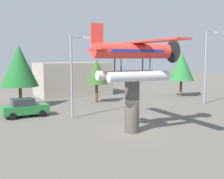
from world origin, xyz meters
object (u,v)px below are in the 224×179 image
object	(u,v)px
floatplane_monument	(134,58)
car_mid_green	(25,108)
display_pedestal	(132,107)
storefront_building	(73,79)
tree_far_east	(181,66)
streetlight_secondary	(207,62)
tree_center_back	(97,72)
streetlight_primary	(74,70)
tree_east	(19,66)

from	to	relation	value
floatplane_monument	car_mid_green	world-z (taller)	floatplane_monument
display_pedestal	storefront_building	size ratio (longest dim) A/B	0.38
display_pedestal	car_mid_green	xyz separation A→B (m)	(-5.69, 9.68, -1.09)
tree_far_east	streetlight_secondary	bearing A→B (deg)	-107.88
car_mid_green	tree_center_back	size ratio (longest dim) A/B	0.78
floatplane_monument	tree_center_back	bearing A→B (deg)	78.17
car_mid_green	streetlight_secondary	world-z (taller)	streetlight_secondary
storefront_building	streetlight_primary	bearing A→B (deg)	-111.51
floatplane_monument	streetlight_primary	bearing A→B (deg)	109.50
display_pedestal	tree_far_east	bearing A→B (deg)	36.86
display_pedestal	tree_far_east	size ratio (longest dim) A/B	0.62
streetlight_secondary	tree_far_east	world-z (taller)	streetlight_secondary
tree_far_east	storefront_building	bearing A→B (deg)	145.43
display_pedestal	car_mid_green	distance (m)	11.29
tree_east	display_pedestal	bearing A→B (deg)	-72.01
floatplane_monument	display_pedestal	bearing A→B (deg)	-180.00
streetlight_primary	tree_center_back	xyz separation A→B (m)	(5.88, 7.00, -0.60)
car_mid_green	tree_far_east	bearing A→B (deg)	8.08
streetlight_primary	tree_east	size ratio (longest dim) A/B	1.09
tree_center_back	display_pedestal	bearing A→B (deg)	-106.30
floatplane_monument	tree_east	distance (m)	16.05
streetlight_secondary	storefront_building	world-z (taller)	streetlight_secondary
display_pedestal	streetlight_primary	xyz separation A→B (m)	(-1.80, 6.95, 2.46)
streetlight_secondary	tree_far_east	distance (m)	6.77
floatplane_monument	car_mid_green	size ratio (longest dim) A/B	2.49
tree_east	tree_center_back	bearing A→B (deg)	-7.82
streetlight_secondary	tree_east	xyz separation A→B (m)	(-20.13, 8.65, -0.40)
streetlight_primary	tree_far_east	distance (m)	19.99
display_pedestal	streetlight_primary	bearing A→B (deg)	104.56
car_mid_green	tree_far_east	size ratio (longest dim) A/B	0.66
display_pedestal	streetlight_primary	size ratio (longest dim) A/B	0.52
floatplane_monument	tree_far_east	world-z (taller)	floatplane_monument
storefront_building	display_pedestal	bearing A→B (deg)	-100.62
storefront_building	tree_east	distance (m)	11.55
display_pedestal	tree_east	world-z (taller)	tree_east
storefront_building	tree_far_east	size ratio (longest dim) A/B	1.64
display_pedestal	tree_far_east	world-z (taller)	tree_far_east
car_mid_green	storefront_building	xyz separation A→B (m)	(9.82, 12.32, 1.54)
streetlight_secondary	tree_east	bearing A→B (deg)	156.75
storefront_building	tree_east	size ratio (longest dim) A/B	1.50
streetlight_primary	tree_east	distance (m)	8.81
display_pedestal	streetlight_secondary	xyz separation A→B (m)	(15.20, 6.54, 3.08)
tree_center_back	tree_far_east	size ratio (longest dim) A/B	0.84
car_mid_green	streetlight_primary	world-z (taller)	streetlight_primary
tree_east	streetlight_secondary	bearing A→B (deg)	-23.25
streetlight_secondary	streetlight_primary	bearing A→B (deg)	178.61
streetlight_primary	streetlight_secondary	xyz separation A→B (m)	(17.00, -0.41, 0.63)
display_pedestal	tree_east	bearing A→B (deg)	107.99
car_mid_green	display_pedestal	bearing A→B (deg)	-59.55
floatplane_monument	car_mid_green	bearing A→B (deg)	124.95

